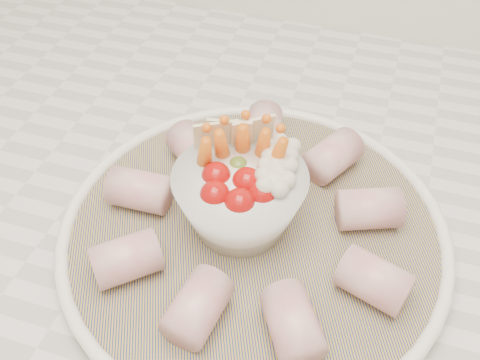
% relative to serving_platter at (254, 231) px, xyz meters
% --- Properties ---
extents(serving_platter, '(0.47, 0.47, 0.02)m').
position_rel_serving_platter_xyz_m(serving_platter, '(0.00, 0.00, 0.00)').
color(serving_platter, navy).
rests_on(serving_platter, kitchen_counter).
extents(veggie_bowl, '(0.12, 0.12, 0.10)m').
position_rel_serving_platter_xyz_m(veggie_bowl, '(-0.01, 0.00, 0.04)').
color(veggie_bowl, white).
rests_on(veggie_bowl, serving_platter).
extents(cured_meat_rolls, '(0.28, 0.28, 0.04)m').
position_rel_serving_platter_xyz_m(cured_meat_rolls, '(0.00, 0.00, 0.02)').
color(cured_meat_rolls, '#BC5662').
rests_on(cured_meat_rolls, serving_platter).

